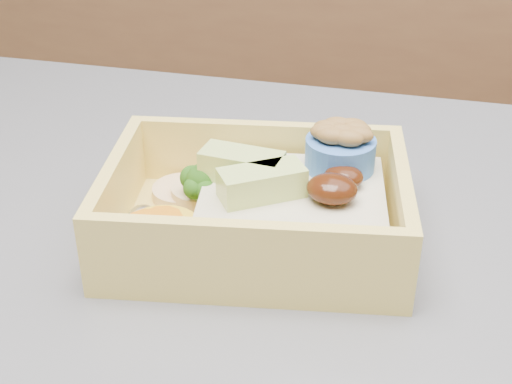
# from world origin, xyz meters

# --- Properties ---
(bento_box) EXTENTS (0.21, 0.16, 0.07)m
(bento_box) POSITION_xyz_m (-0.20, 0.05, 0.94)
(bento_box) COLOR #EDCD61
(bento_box) RESTS_ON island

